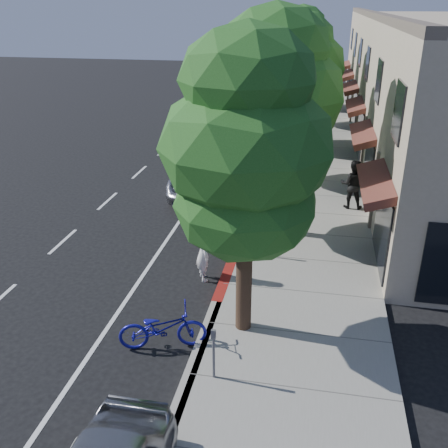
% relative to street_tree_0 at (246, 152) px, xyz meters
% --- Properties ---
extents(ground, '(120.00, 120.00, 0.00)m').
position_rel_street_tree_0_xyz_m(ground, '(-0.90, 2.00, -4.78)').
color(ground, black).
rests_on(ground, ground).
extents(sidewalk, '(4.60, 56.00, 0.15)m').
position_rel_street_tree_0_xyz_m(sidewalk, '(1.40, 10.00, -4.70)').
color(sidewalk, gray).
rests_on(sidewalk, ground).
extents(curb, '(0.30, 56.00, 0.15)m').
position_rel_street_tree_0_xyz_m(curb, '(-0.90, 10.00, -4.70)').
color(curb, '#9E998E').
rests_on(curb, ground).
extents(curb_red_segment, '(0.32, 4.00, 0.15)m').
position_rel_street_tree_0_xyz_m(curb_red_segment, '(-0.90, 3.00, -4.70)').
color(curb_red_segment, maroon).
rests_on(curb_red_segment, ground).
extents(street_tree_0, '(3.93, 3.93, 7.51)m').
position_rel_street_tree_0_xyz_m(street_tree_0, '(0.00, 0.00, 0.00)').
color(street_tree_0, black).
rests_on(street_tree_0, ground).
extents(street_tree_1, '(4.70, 4.70, 7.85)m').
position_rel_street_tree_0_xyz_m(street_tree_1, '(0.00, 6.00, 0.10)').
color(street_tree_1, black).
rests_on(street_tree_1, ground).
extents(street_tree_2, '(4.11, 4.11, 6.78)m').
position_rel_street_tree_0_xyz_m(street_tree_2, '(0.00, 12.00, -0.59)').
color(street_tree_2, black).
rests_on(street_tree_2, ground).
extents(street_tree_3, '(5.57, 5.57, 7.52)m').
position_rel_street_tree_0_xyz_m(street_tree_3, '(0.00, 18.00, -0.35)').
color(street_tree_3, black).
rests_on(street_tree_3, ground).
extents(street_tree_4, '(4.03, 4.03, 7.68)m').
position_rel_street_tree_0_xyz_m(street_tree_4, '(0.00, 24.00, 0.11)').
color(street_tree_4, black).
rests_on(street_tree_4, ground).
extents(street_tree_5, '(4.51, 4.51, 7.05)m').
position_rel_street_tree_0_xyz_m(street_tree_5, '(0.00, 30.00, -0.47)').
color(street_tree_5, black).
rests_on(street_tree_5, ground).
extents(cyclist, '(0.67, 0.76, 1.76)m').
position_rel_street_tree_0_xyz_m(cyclist, '(-1.60, 2.41, -3.90)').
color(cyclist, white).
rests_on(cyclist, ground).
extents(bicycle, '(2.26, 1.33, 1.12)m').
position_rel_street_tree_0_xyz_m(bicycle, '(-1.83, -1.00, -4.22)').
color(bicycle, '#18169C').
rests_on(bicycle, ground).
extents(silver_suv, '(2.85, 6.01, 1.66)m').
position_rel_street_tree_0_xyz_m(silver_suv, '(-3.10, 10.00, -3.95)').
color(silver_suv, '#B8B9BE').
rests_on(silver_suv, ground).
extents(dark_sedan, '(2.46, 5.30, 1.68)m').
position_rel_street_tree_0_xyz_m(dark_sedan, '(-2.40, 16.50, -3.94)').
color(dark_sedan, black).
rests_on(dark_sedan, ground).
extents(white_pickup, '(2.94, 5.77, 1.60)m').
position_rel_street_tree_0_xyz_m(white_pickup, '(-2.41, 22.25, -3.98)').
color(white_pickup, '#B9B9B9').
rests_on(white_pickup, ground).
extents(dark_suv_far, '(2.31, 4.80, 1.58)m').
position_rel_street_tree_0_xyz_m(dark_suv_far, '(-1.44, 30.00, -3.99)').
color(dark_suv_far, black).
rests_on(dark_suv_far, ground).
extents(pedestrian, '(1.00, 0.80, 1.97)m').
position_rel_street_tree_0_xyz_m(pedestrian, '(3.02, 8.84, -3.64)').
color(pedestrian, black).
rests_on(pedestrian, sidewalk).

